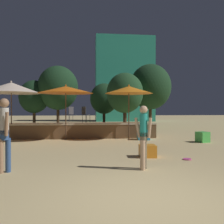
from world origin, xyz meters
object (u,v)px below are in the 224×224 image
object	(u,v)px
person_1	(4,132)
person_2	(144,135)
patio_umbrella_1	(11,88)
cube_seat_2	(143,135)
background_tree_3	(34,97)
bistro_chair_1	(70,113)
background_tree_1	(104,99)
patio_umbrella_0	(66,90)
background_tree_4	(150,87)
cube_seat_0	(203,137)
cube_seat_1	(148,151)
frisbee_disc	(187,159)
patio_umbrella_2	(129,90)
background_tree_2	(125,93)
bistro_chair_0	(85,113)
background_tree_0	(58,88)

from	to	relation	value
person_1	person_2	xyz separation A→B (m)	(3.46, -0.02, -0.13)
patio_umbrella_1	person_2	xyz separation A→B (m)	(5.30, -7.00, -1.79)
cube_seat_2	background_tree_3	size ratio (longest dim) A/B	0.15
bistro_chair_1	background_tree_1	distance (m)	9.91
patio_umbrella_0	person_1	world-z (taller)	patio_umbrella_0
person_2	background_tree_4	bearing A→B (deg)	14.21
background_tree_4	person_1	bearing A→B (deg)	-116.45
patio_umbrella_0	background_tree_1	xyz separation A→B (m)	(2.80, 11.63, 0.06)
cube_seat_0	person_1	bearing A→B (deg)	-146.62
background_tree_1	patio_umbrella_0	bearing A→B (deg)	-103.54
cube_seat_1	background_tree_1	size ratio (longest dim) A/B	0.13
bistro_chair_1	frisbee_disc	xyz separation A→B (m)	(4.02, -7.69, -1.34)
patio_umbrella_2	cube_seat_1	xyz separation A→B (m)	(-0.24, -4.94, -2.37)
patio_umbrella_2	background_tree_3	world-z (taller)	background_tree_3
person_1	bistro_chair_1	size ratio (longest dim) A/B	2.02
background_tree_1	background_tree_2	bearing A→B (deg)	-74.35
background_tree_3	patio_umbrella_0	bearing A→B (deg)	-71.65
patio_umbrella_2	frisbee_disc	size ratio (longest dim) A/B	11.17
cube_seat_0	frisbee_disc	size ratio (longest dim) A/B	2.43
patio_umbrella_0	person_2	xyz separation A→B (m)	(2.50, -6.57, -1.67)
cube_seat_1	person_2	size ratio (longest dim) A/B	0.32
patio_umbrella_2	cube_seat_2	distance (m)	2.46
patio_umbrella_2	cube_seat_2	size ratio (longest dim) A/B	4.47
person_1	person_2	bearing A→B (deg)	-35.26
patio_umbrella_0	cube_seat_0	size ratio (longest dim) A/B	4.54
background_tree_4	cube_seat_2	bearing A→B (deg)	-106.78
cube_seat_2	person_1	bearing A→B (deg)	-128.47
bistro_chair_0	background_tree_0	xyz separation A→B (m)	(-2.65, 10.60, 2.29)
background_tree_1	background_tree_3	bearing A→B (deg)	177.09
bistro_chair_0	bistro_chair_1	distance (m)	1.28
patio_umbrella_2	background_tree_1	world-z (taller)	background_tree_1
person_1	background_tree_0	distance (m)	18.60
background_tree_0	background_tree_3	distance (m)	2.45
background_tree_3	bistro_chair_0	bearing A→B (deg)	-65.29
background_tree_3	background_tree_4	xyz separation A→B (m)	(10.74, -2.99, 0.79)
person_2	background_tree_0	xyz separation A→B (m)	(-4.18, 18.42, 2.76)
bistro_chair_1	background_tree_1	bearing A→B (deg)	-149.80
cube_seat_0	person_1	size ratio (longest dim) A/B	0.34
person_1	background_tree_1	bearing A→B (deg)	43.29
person_2	bistro_chair_0	xyz separation A→B (m)	(-1.53, 7.82, 0.48)
person_2	background_tree_4	size ratio (longest dim) A/B	0.29
cube_seat_1	person_1	world-z (taller)	person_1
background_tree_1	person_1	bearing A→B (deg)	-101.71
cube_seat_2	bistro_chair_0	xyz separation A→B (m)	(-2.98, 1.62, 1.11)
person_1	background_tree_3	bearing A→B (deg)	64.22
cube_seat_2	frisbee_disc	xyz separation A→B (m)	(0.17, -5.13, -0.22)
person_2	background_tree_2	xyz separation A→B (m)	(1.64, 13.46, 1.99)
patio_umbrella_1	person_1	world-z (taller)	patio_umbrella_1
cube_seat_0	background_tree_3	distance (m)	17.36
patio_umbrella_1	background_tree_3	bearing A→B (deg)	95.79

